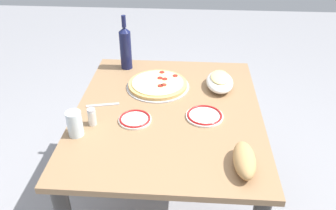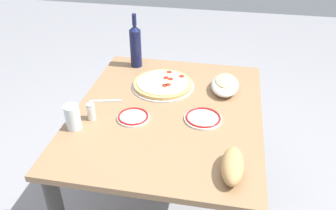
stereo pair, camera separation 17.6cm
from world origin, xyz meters
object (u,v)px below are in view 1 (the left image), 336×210
object	(u,v)px
pepperoni_pizza	(158,85)
water_glass	(75,124)
baked_pasta_dish	(220,81)
dining_table	(168,129)
side_plate_far	(205,116)
side_plate_near	(135,119)
spice_shaker	(92,117)
bread_loaf	(244,160)
wine_bottle	(126,47)

from	to	relation	value
pepperoni_pizza	water_glass	distance (m)	0.57
baked_pasta_dish	water_glass	size ratio (longest dim) A/B	1.97
pepperoni_pizza	dining_table	bearing A→B (deg)	17.54
pepperoni_pizza	side_plate_far	world-z (taller)	pepperoni_pizza
pepperoni_pizza	side_plate_far	size ratio (longest dim) A/B	1.92
side_plate_near	spice_shaker	distance (m)	0.20
water_glass	bread_loaf	bearing A→B (deg)	77.07
pepperoni_pizza	wine_bottle	xyz separation A→B (m)	(-0.23, -0.22, 0.12)
dining_table	baked_pasta_dish	distance (m)	0.41
dining_table	wine_bottle	world-z (taller)	wine_bottle
wine_bottle	side_plate_near	world-z (taller)	wine_bottle
baked_pasta_dish	side_plate_far	size ratio (longest dim) A/B	1.30
side_plate_far	bread_loaf	bearing A→B (deg)	23.21
wine_bottle	baked_pasta_dish	bearing A→B (deg)	69.58
wine_bottle	side_plate_far	size ratio (longest dim) A/B	1.80
dining_table	side_plate_near	bearing A→B (deg)	-55.68
water_glass	side_plate_near	world-z (taller)	water_glass
water_glass	bread_loaf	size ratio (longest dim) A/B	0.56
baked_pasta_dish	bread_loaf	xyz separation A→B (m)	(0.65, 0.06, -0.00)
pepperoni_pizza	wine_bottle	bearing A→B (deg)	-136.47
side_plate_near	spice_shaker	bearing A→B (deg)	-77.59
spice_shaker	baked_pasta_dish	bearing A→B (deg)	122.57
dining_table	baked_pasta_dish	size ratio (longest dim) A/B	4.77
water_glass	side_plate_far	distance (m)	0.62
water_glass	side_plate_near	bearing A→B (deg)	116.72
baked_pasta_dish	side_plate_far	xyz separation A→B (m)	(0.30, -0.09, -0.03)
water_glass	bread_loaf	xyz separation A→B (m)	(0.17, 0.74, -0.02)
dining_table	water_glass	size ratio (longest dim) A/B	9.41
baked_pasta_dish	side_plate_near	distance (m)	0.56
dining_table	side_plate_far	xyz separation A→B (m)	(0.05, 0.18, 0.13)
water_glass	wine_bottle	bearing A→B (deg)	170.37
bread_loaf	water_glass	bearing A→B (deg)	-102.93
baked_pasta_dish	wine_bottle	world-z (taller)	wine_bottle
wine_bottle	side_plate_far	bearing A→B (deg)	42.81
water_glass	side_plate_far	world-z (taller)	water_glass
water_glass	side_plate_near	xyz separation A→B (m)	(-0.13, 0.25, -0.05)
pepperoni_pizza	spice_shaker	bearing A→B (deg)	-36.01
side_plate_far	spice_shaker	bearing A→B (deg)	-79.73
water_glass	baked_pasta_dish	bearing A→B (deg)	125.38
dining_table	side_plate_near	distance (m)	0.23
water_glass	side_plate_far	xyz separation A→B (m)	(-0.18, 0.59, -0.05)
baked_pasta_dish	wine_bottle	bearing A→B (deg)	-110.42
bread_loaf	side_plate_near	bearing A→B (deg)	-121.30
wine_bottle	pepperoni_pizza	bearing A→B (deg)	43.53
wine_bottle	water_glass	distance (m)	0.71
baked_pasta_dish	bread_loaf	bearing A→B (deg)	5.40
pepperoni_pizza	side_plate_near	size ratio (longest dim) A/B	2.21
wine_bottle	water_glass	bearing A→B (deg)	-9.63
side_plate_far	wine_bottle	bearing A→B (deg)	-137.19
wine_bottle	side_plate_far	distance (m)	0.71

